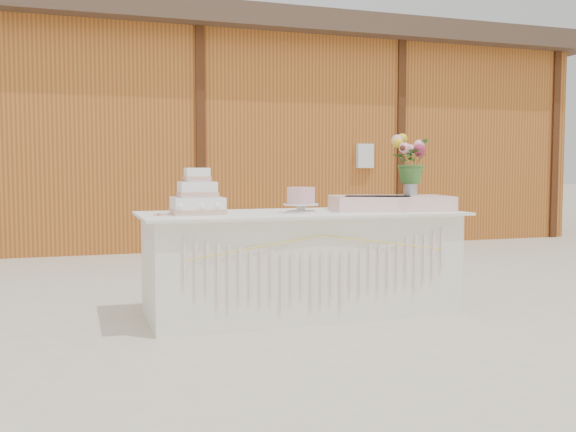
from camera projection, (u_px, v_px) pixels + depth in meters
name	position (u px, v px, depth m)	size (l,w,h in m)	color
ground	(300.00, 313.00, 4.89)	(80.00, 80.00, 0.00)	beige
barn	(177.00, 134.00, 10.44)	(12.60, 4.60, 3.30)	#AA6623
cake_table	(301.00, 262.00, 4.86)	(2.40, 1.00, 0.77)	white
wedding_cake	(197.00, 198.00, 4.61)	(0.37, 0.37, 0.33)	white
pink_cake_stand	(301.00, 198.00, 4.75)	(0.26, 0.26, 0.19)	white
satin_runner	(390.00, 203.00, 5.05)	(0.91, 0.53, 0.11)	beige
flower_vase	(410.00, 187.00, 5.09)	(0.10, 0.10, 0.14)	#B8B8BD
bouquet	(411.00, 155.00, 5.08)	(0.32, 0.27, 0.35)	#3B6D2B
loose_flowers	(164.00, 213.00, 4.57)	(0.13, 0.32, 0.02)	pink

